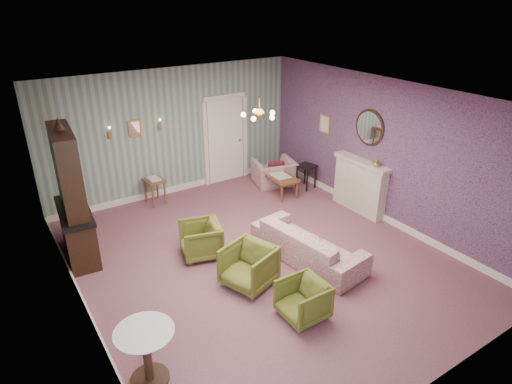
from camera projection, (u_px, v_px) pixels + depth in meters
floor at (259, 257)px, 8.01m from camera, size 7.00×7.00×0.00m
ceiling at (259, 98)px, 6.79m from camera, size 7.00×7.00×0.00m
wall_back at (174, 132)px, 10.06m from camera, size 6.00×0.00×6.00m
wall_front at (439, 294)px, 4.74m from camera, size 6.00×0.00×6.00m
wall_left at (72, 233)px, 5.91m from camera, size 0.00×7.00×7.00m
wall_right at (383, 151)px, 8.89m from camera, size 0.00×7.00×7.00m
wall_right_floral at (383, 151)px, 8.88m from camera, size 0.00×7.00×7.00m
door at (225, 139)px, 10.83m from camera, size 1.12×0.12×2.16m
olive_chair_a at (303, 298)px, 6.43m from camera, size 0.60×0.64×0.65m
olive_chair_b at (249, 265)px, 7.13m from camera, size 0.90×0.93×0.76m
olive_chair_c at (201, 238)px, 7.94m from camera, size 0.80×0.83×0.71m
sofa_chintz at (308, 238)px, 7.79m from camera, size 0.94×2.23×0.85m
wingback_chair at (274, 169)px, 10.82m from camera, size 1.08×0.83×0.84m
dresser at (70, 192)px, 7.59m from camera, size 0.65×1.54×2.50m
fireplace at (360, 186)px, 9.49m from camera, size 0.30×1.40×1.16m
mantel_vase at (377, 163)px, 8.90m from camera, size 0.15×0.15×0.15m
oval_mirror at (369, 128)px, 9.01m from camera, size 0.04×0.76×0.84m
framed_print at (325, 124)px, 10.14m from camera, size 0.04×0.34×0.42m
coffee_table at (280, 185)px, 10.38m from camera, size 0.56×0.95×0.47m
side_table_black at (306, 177)px, 10.67m from camera, size 0.47×0.47×0.59m
pedestal_table at (147, 356)px, 5.34m from camera, size 0.75×0.75×0.79m
nesting_table at (155, 190)px, 9.92m from camera, size 0.41×0.51×0.63m
gilt_mirror_back at (135, 128)px, 9.48m from camera, size 0.28×0.06×0.36m
sconce_left at (110, 133)px, 9.19m from camera, size 0.16×0.12×0.30m
sconce_right at (160, 125)px, 9.74m from camera, size 0.16×0.12×0.30m
chandelier at (259, 115)px, 6.91m from camera, size 0.56×0.56×0.36m
burgundy_cushion at (276, 169)px, 10.65m from camera, size 0.41×0.28×0.39m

